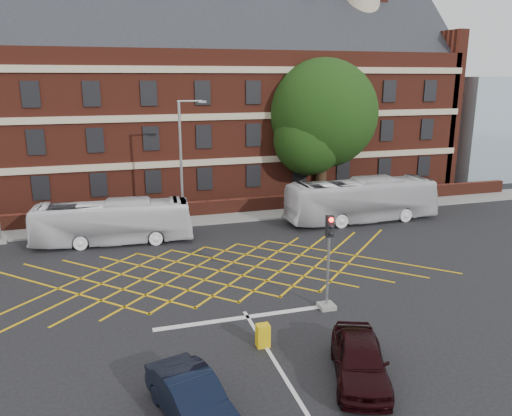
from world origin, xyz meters
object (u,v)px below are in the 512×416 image
object	(u,v)px
car_maroon	(360,359)
traffic_light_near	(328,271)
car_navy	(193,400)
bus_right	(362,200)
utility_cabinet	(263,336)
deciduous_tree	(322,121)
bus_left	(113,222)
street_lamp	(183,187)

from	to	relation	value
car_maroon	traffic_light_near	distance (m)	5.46
car_navy	car_maroon	xyz separation A→B (m)	(5.75, 0.48, 0.04)
bus_right	utility_cabinet	world-z (taller)	bus_right
car_maroon	utility_cabinet	size ratio (longest dim) A/B	4.86
car_navy	deciduous_tree	bearing A→B (deg)	43.84
bus_right	deciduous_tree	world-z (taller)	deciduous_tree
bus_left	bus_right	xyz separation A→B (m)	(16.96, -0.03, 0.19)
bus_left	deciduous_tree	bearing A→B (deg)	-62.16
utility_cabinet	traffic_light_near	bearing A→B (deg)	31.64
bus_left	traffic_light_near	xyz separation A→B (m)	(8.80, -12.11, 0.43)
deciduous_tree	car_navy	bearing A→B (deg)	-121.20
car_navy	car_maroon	world-z (taller)	car_maroon
car_maroon	utility_cabinet	distance (m)	3.88
deciduous_tree	street_lamp	world-z (taller)	deciduous_tree
bus_left	utility_cabinet	distance (m)	15.29
bus_left	traffic_light_near	bearing A→B (deg)	-138.85
bus_left	street_lamp	size ratio (longest dim) A/B	1.13
car_maroon	deciduous_tree	distance (m)	26.77
bus_left	deciduous_tree	world-z (taller)	deciduous_tree
car_navy	deciduous_tree	size ratio (longest dim) A/B	0.37
bus_left	deciduous_tree	xyz separation A→B (m)	(16.93, 7.08, 5.16)
bus_left	car_maroon	size ratio (longest dim) A/B	2.21
car_maroon	deciduous_tree	bearing A→B (deg)	90.09
car_navy	street_lamp	bearing A→B (deg)	66.95
street_lamp	utility_cabinet	size ratio (longest dim) A/B	9.53
bus_left	street_lamp	bearing A→B (deg)	-66.03
car_navy	utility_cabinet	bearing A→B (deg)	31.54
car_maroon	street_lamp	distance (m)	19.27
bus_left	deciduous_tree	size ratio (longest dim) A/B	0.84
bus_left	street_lamp	world-z (taller)	street_lamp
bus_left	car_maroon	bearing A→B (deg)	-151.18
car_maroon	street_lamp	bearing A→B (deg)	120.00
bus_left	street_lamp	distance (m)	5.11
car_navy	deciduous_tree	distance (m)	29.68
utility_cabinet	street_lamp	bearing A→B (deg)	91.85
car_maroon	street_lamp	world-z (taller)	street_lamp
street_lamp	car_navy	bearing A→B (deg)	-98.08
deciduous_tree	street_lamp	size ratio (longest dim) A/B	1.35
traffic_light_near	street_lamp	xyz separation A→B (m)	(-4.19, 13.68, 1.14)
bus_right	traffic_light_near	size ratio (longest dim) A/B	2.57
bus_left	utility_cabinet	world-z (taller)	bus_left
bus_left	street_lamp	xyz separation A→B (m)	(4.61, 1.57, 1.56)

